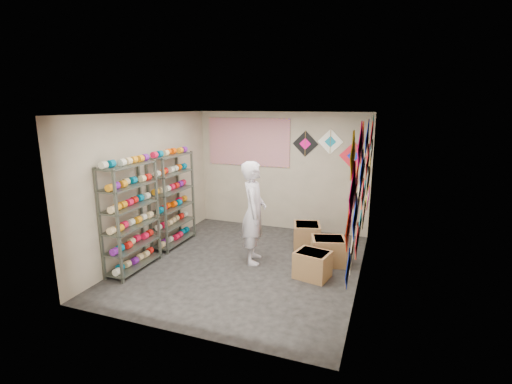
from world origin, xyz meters
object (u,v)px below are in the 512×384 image
at_px(carton_c, 307,236).
at_px(shelf_rack_front, 131,217).
at_px(shelf_rack_back, 172,200).
at_px(carton_a, 312,265).
at_px(carton_b, 328,251).
at_px(shopkeeper, 254,213).

bearing_deg(carton_c, shelf_rack_front, -157.30).
xyz_separation_m(shelf_rack_front, shelf_rack_back, (0.00, 1.30, 0.00)).
distance_m(shelf_rack_front, shelf_rack_back, 1.30).
relative_size(carton_a, carton_c, 0.96).
bearing_deg(shelf_rack_back, carton_b, 1.86).
bearing_deg(carton_b, carton_a, -119.14).
distance_m(shelf_rack_back, carton_a, 3.17).
distance_m(shopkeeper, carton_c, 1.44).
bearing_deg(shelf_rack_front, shopkeeper, 29.14).
height_order(shelf_rack_front, carton_c, shelf_rack_front).
xyz_separation_m(shelf_rack_front, carton_c, (2.65, 2.05, -0.70)).
xyz_separation_m(shopkeeper, carton_a, (1.16, -0.30, -0.71)).
xyz_separation_m(shelf_rack_front, carton_a, (3.04, 0.75, -0.72)).
distance_m(shelf_rack_front, carton_a, 3.21).
relative_size(shelf_rack_front, carton_a, 3.49).
bearing_deg(carton_a, carton_b, 88.89).
xyz_separation_m(shopkeeper, carton_c, (0.77, 1.00, -0.69)).
bearing_deg(carton_c, carton_a, -88.36).
bearing_deg(shelf_rack_front, carton_c, 37.73).
height_order(shopkeeper, carton_a, shopkeeper).
relative_size(shopkeeper, carton_b, 3.14).
bearing_deg(shopkeeper, carton_a, -120.92).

